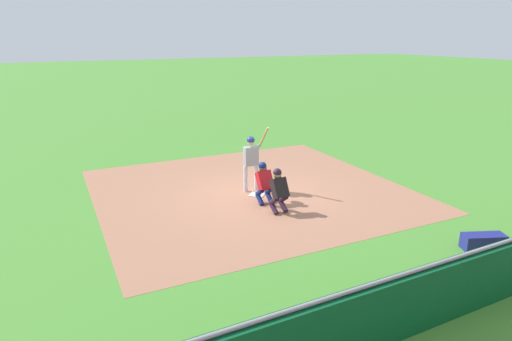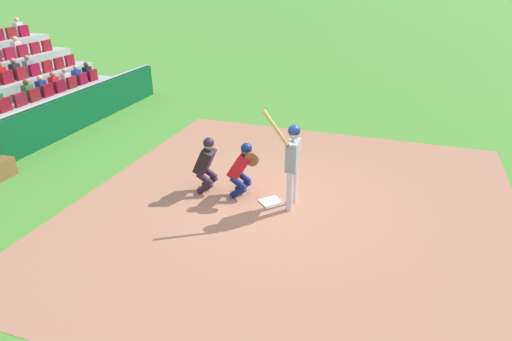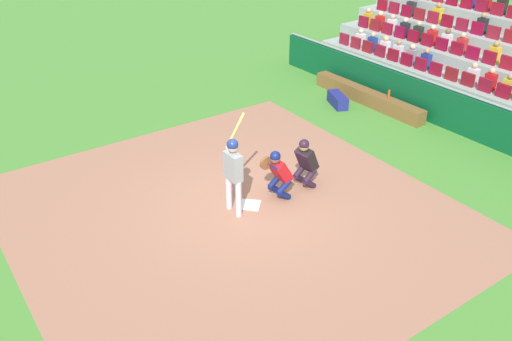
{
  "view_description": "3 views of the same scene",
  "coord_description": "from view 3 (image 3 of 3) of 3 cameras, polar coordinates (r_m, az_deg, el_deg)",
  "views": [
    {
      "loc": [
        -5.79,
        -11.36,
        4.77
      ],
      "look_at": [
        -0.41,
        -0.72,
        1.05
      ],
      "focal_mm": 30.63,
      "sensor_mm": 36.0,
      "label": 1
    },
    {
      "loc": [
        7.86,
        2.18,
        4.52
      ],
      "look_at": [
        0.43,
        -0.2,
        0.91
      ],
      "focal_mm": 30.74,
      "sensor_mm": 36.0,
      "label": 2
    },
    {
      "loc": [
        -8.31,
        5.9,
        6.7
      ],
      "look_at": [
        -0.06,
        -0.12,
        0.89
      ],
      "focal_mm": 38.14,
      "sensor_mm": 36.0,
      "label": 3
    }
  ],
  "objects": [
    {
      "name": "home_plate_umpire",
      "position": [
        12.58,
        5.21,
        1.01
      ],
      "size": [
        0.49,
        0.49,
        1.29
      ],
      "color": "#2D192D",
      "rests_on": "ground_plane"
    },
    {
      "name": "dugout_bench",
      "position": [
        17.72,
        11.57,
        7.58
      ],
      "size": [
        4.34,
        0.4,
        0.44
      ],
      "primitive_type": "cube",
      "color": "brown",
      "rests_on": "ground_plane"
    },
    {
      "name": "batter_at_plate",
      "position": [
        11.43,
        -2.42,
        0.3
      ],
      "size": [
        0.61,
        0.67,
        2.14
      ],
      "color": "silver",
      "rests_on": "ground_plane"
    },
    {
      "name": "water_bottle_on_bench",
      "position": [
        17.13,
        13.76,
        7.79
      ],
      "size": [
        0.07,
        0.07,
        0.25
      ],
      "primitive_type": "cylinder",
      "color": "#DC461A",
      "rests_on": "dugout_bench"
    },
    {
      "name": "home_plate_marker",
      "position": [
        12.19,
        -0.62,
        -3.62
      ],
      "size": [
        0.62,
        0.62,
        0.02
      ],
      "primitive_type": "cube",
      "rotation": [
        0.0,
        0.0,
        0.79
      ],
      "color": "white",
      "rests_on": "infield_dirt_patch"
    },
    {
      "name": "infield_dirt_patch",
      "position": [
        11.96,
        -2.57,
        -4.44
      ],
      "size": [
        9.58,
        9.11,
        0.01
      ],
      "primitive_type": "cube",
      "rotation": [
        0.0,
        0.0,
        -0.02
      ],
      "color": "#A76E53",
      "rests_on": "ground_plane"
    },
    {
      "name": "catcher_crouching",
      "position": [
        12.1,
        2.3,
        -0.11
      ],
      "size": [
        0.46,
        0.7,
        1.25
      ],
      "color": "navy",
      "rests_on": "ground_plane"
    },
    {
      "name": "ground_plane",
      "position": [
        12.2,
        -0.62,
        -3.69
      ],
      "size": [
        160.0,
        160.0,
        0.0
      ],
      "primitive_type": "plane",
      "color": "#4A8C32"
    },
    {
      "name": "equipment_duffel_bag",
      "position": [
        17.41,
        8.56,
        7.33
      ],
      "size": [
        1.03,
        0.7,
        0.37
      ],
      "primitive_type": "cube",
      "rotation": [
        0.0,
        0.0,
        -0.39
      ],
      "color": "navy",
      "rests_on": "ground_plane"
    },
    {
      "name": "dugout_wall",
      "position": [
        16.52,
        19.64,
        6.08
      ],
      "size": [
        14.15,
        0.24,
        1.19
      ],
      "color": "#0A4C27",
      "rests_on": "ground_plane"
    }
  ]
}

